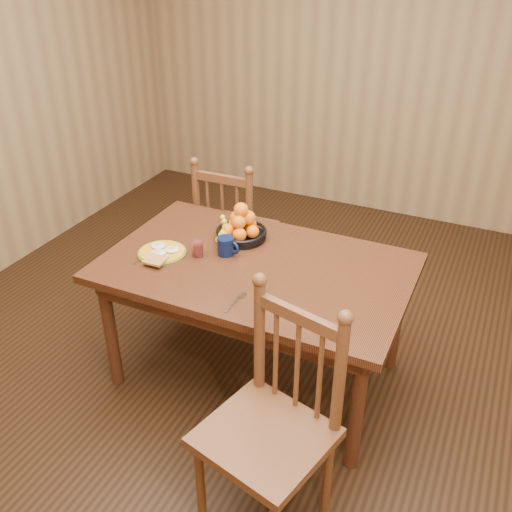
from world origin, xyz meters
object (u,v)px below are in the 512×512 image
at_px(coffee_mug, 226,246).
at_px(fruit_bowl, 240,227).
at_px(chair_near, 272,427).
at_px(chair_far, 234,230).
at_px(breakfast_plate, 162,252).
at_px(dining_table, 256,278).

xyz_separation_m(coffee_mug, fruit_bowl, (-0.01, 0.20, 0.02)).
relative_size(chair_near, fruit_bowl, 3.31).
distance_m(chair_far, breakfast_plate, 0.88).
height_order(dining_table, fruit_bowl, fruit_bowl).
bearing_deg(chair_far, fruit_bowl, 120.00).
bearing_deg(coffee_mug, fruit_bowl, 94.21).
xyz_separation_m(dining_table, coffee_mug, (-0.19, 0.03, 0.14)).
bearing_deg(breakfast_plate, dining_table, 13.68).
xyz_separation_m(chair_far, chair_near, (0.95, -1.51, 0.03)).
xyz_separation_m(chair_near, fruit_bowl, (-0.65, 1.02, 0.29)).
bearing_deg(coffee_mug, chair_near, -52.40).
bearing_deg(dining_table, chair_far, 125.00).
relative_size(breakfast_plate, fruit_bowl, 0.89).
xyz_separation_m(dining_table, breakfast_plate, (-0.51, -0.12, 0.10)).
xyz_separation_m(chair_far, fruit_bowl, (0.30, -0.49, 0.32)).
xyz_separation_m(dining_table, chair_far, (-0.50, 0.72, -0.17)).
distance_m(coffee_mug, fruit_bowl, 0.20).
bearing_deg(fruit_bowl, chair_far, 121.31).
bearing_deg(fruit_bowl, dining_table, -47.95).
bearing_deg(fruit_bowl, coffee_mug, -85.79).
height_order(chair_near, fruit_bowl, chair_near).
xyz_separation_m(dining_table, chair_near, (0.44, -0.79, -0.14)).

